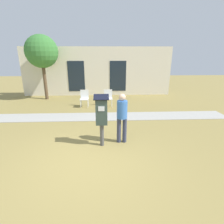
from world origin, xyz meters
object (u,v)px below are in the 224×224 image
Objects in this scene: outdoor_chair_left at (84,97)px; parking_meter at (102,114)px; person_standing at (122,115)px; outdoor_chair_middle at (108,97)px.

parking_meter is at bearing -59.04° from outdoor_chair_left.
person_standing reaches higher than outdoor_chair_middle.
person_standing is at bearing -89.38° from outdoor_chair_middle.
person_standing is at bearing -50.62° from outdoor_chair_left.
parking_meter is 1.01× the size of person_standing.
person_standing is 1.76× the size of outdoor_chair_middle.
person_standing is 4.20m from outdoor_chair_middle.
parking_meter is 4.39m from outdoor_chair_middle.
outdoor_chair_middle is at bearing 19.30° from outdoor_chair_left.
parking_meter is at bearing -169.82° from person_standing.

